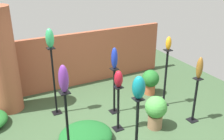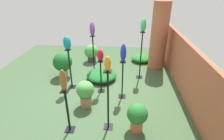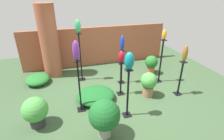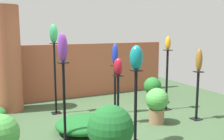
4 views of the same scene
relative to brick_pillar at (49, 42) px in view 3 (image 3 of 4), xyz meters
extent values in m
plane|color=#385133|center=(1.70, -1.87, -1.20)|extent=(8.00, 8.00, 0.00)
cube|color=#9E5138|center=(1.70, 0.52, -0.47)|extent=(5.60, 0.12, 1.48)
cylinder|color=#9E5138|center=(0.00, 0.00, 0.00)|extent=(0.59, 0.59, 2.41)
cube|color=black|center=(0.67, -2.28, -1.20)|extent=(0.20, 0.20, 0.01)
cube|color=black|center=(0.67, -2.28, -0.53)|extent=(0.04, 0.04, 1.35)
cube|color=black|center=(0.67, -2.28, 0.14)|extent=(0.16, 0.16, 0.02)
cube|color=black|center=(1.70, -2.81, -1.20)|extent=(0.20, 0.20, 0.01)
cube|color=black|center=(1.70, -2.81, -0.59)|extent=(0.04, 0.04, 1.23)
cube|color=black|center=(1.70, -2.81, 0.02)|extent=(0.16, 0.16, 0.02)
cube|color=black|center=(0.91, -0.68, -1.20)|extent=(0.20, 0.20, 0.01)
cube|color=black|center=(0.91, -0.68, -0.42)|extent=(0.04, 0.04, 1.58)
cube|color=black|center=(0.91, -0.68, 0.36)|extent=(0.16, 0.16, 0.02)
cube|color=black|center=(1.86, -1.87, -1.20)|extent=(0.20, 0.20, 0.01)
cube|color=black|center=(1.86, -1.87, -0.71)|extent=(0.04, 0.04, 0.98)
cube|color=black|center=(1.86, -1.87, -0.23)|extent=(0.16, 0.16, 0.01)
cube|color=black|center=(3.31, -1.52, -1.20)|extent=(0.20, 0.20, 0.01)
cube|color=black|center=(3.31, -1.52, -0.50)|extent=(0.04, 0.04, 1.41)
cube|color=black|center=(3.31, -1.52, 0.20)|extent=(0.16, 0.16, 0.02)
cube|color=black|center=(3.46, -2.36, -1.20)|extent=(0.20, 0.20, 0.01)
cube|color=black|center=(3.46, -2.36, -0.69)|extent=(0.04, 0.04, 1.02)
cube|color=black|center=(3.46, -2.36, -0.19)|extent=(0.16, 0.16, 0.02)
cube|color=black|center=(2.10, -1.25, -1.20)|extent=(0.20, 0.20, 0.01)
cube|color=black|center=(2.10, -1.25, -0.66)|extent=(0.04, 0.04, 1.09)
cube|color=black|center=(2.10, -1.25, -0.12)|extent=(0.16, 0.16, 0.02)
ellipsoid|color=#6B2D8C|center=(0.67, -2.28, 0.38)|extent=(0.16, 0.17, 0.46)
ellipsoid|color=#0F727A|center=(1.70, -2.81, 0.22)|extent=(0.21, 0.22, 0.39)
ellipsoid|color=#2D9356|center=(0.91, -0.68, 0.58)|extent=(0.17, 0.17, 0.41)
ellipsoid|color=maroon|center=(1.86, -1.87, -0.05)|extent=(0.17, 0.18, 0.34)
ellipsoid|color=orange|center=(3.31, -1.52, 0.36)|extent=(0.13, 0.12, 0.31)
ellipsoid|color=brown|center=(3.46, -2.36, 0.05)|extent=(0.13, 0.13, 0.47)
ellipsoid|color=#192D9E|center=(2.10, -1.25, 0.12)|extent=(0.14, 0.15, 0.48)
cylinder|color=#B25B38|center=(3.34, -0.90, -1.08)|extent=(0.27, 0.27, 0.25)
sphere|color=#236B28|center=(3.34, -0.90, -0.76)|extent=(0.45, 0.45, 0.45)
cylinder|color=#936B4C|center=(2.58, -2.18, -1.06)|extent=(0.30, 0.30, 0.30)
sphere|color=#479942|center=(2.58, -2.18, -0.71)|extent=(0.46, 0.46, 0.46)
cylinder|color=#2D2D33|center=(-0.34, -2.56, -1.11)|extent=(0.33, 0.33, 0.20)
sphere|color=#479942|center=(-0.34, -2.56, -0.77)|extent=(0.56, 0.56, 0.56)
cylinder|color=gray|center=(1.03, -3.28, -1.07)|extent=(0.25, 0.25, 0.27)
sphere|color=#195923|center=(1.03, -3.28, -0.66)|extent=(0.64, 0.64, 0.64)
ellipsoid|color=#195923|center=(1.11, -1.96, -1.06)|extent=(1.04, 0.99, 0.28)
ellipsoid|color=#236B28|center=(-0.50, -0.51, -1.07)|extent=(0.74, 0.81, 0.27)
camera|label=1|loc=(-0.36, -5.85, 2.08)|focal=42.00mm
camera|label=2|loc=(6.26, -1.22, 1.69)|focal=28.00mm
camera|label=3|loc=(0.39, -5.95, 1.63)|focal=28.00mm
camera|label=4|loc=(-0.43, -6.35, 0.67)|focal=42.00mm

